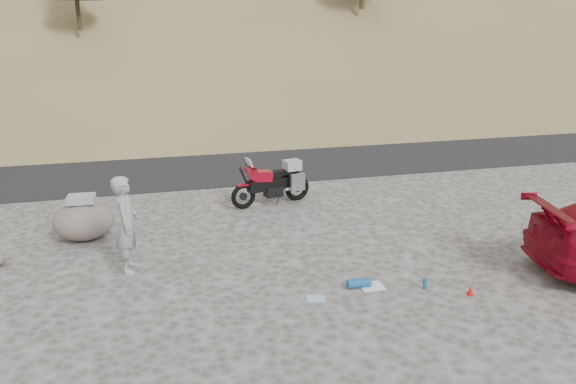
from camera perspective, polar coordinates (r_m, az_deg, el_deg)
name	(u,v)px	position (r m, az deg, el deg)	size (l,w,h in m)	color
ground	(255,268)	(11.07, -3.41, -7.67)	(140.00, 140.00, 0.00)	#474542
road	(203,160)	(19.52, -8.61, 3.26)	(120.00, 7.00, 0.05)	black
motorcycle	(275,183)	(14.56, -1.37, 0.94)	(2.21, 0.94, 1.33)	black
man	(131,270)	(11.37, -15.68, -7.62)	(0.69, 0.45, 1.88)	#96969B
boulder	(84,220)	(13.04, -20.06, -2.67)	(1.56, 1.42, 1.03)	#5F5951
gear_white_cloth	(372,286)	(10.43, 8.52, -9.45)	(0.41, 0.37, 0.01)	white
gear_blue_mat	(359,283)	(10.33, 7.22, -9.17)	(0.17, 0.17, 0.43)	#174E8C
gear_bottle	(425,284)	(10.49, 13.72, -9.04)	(0.07, 0.07, 0.20)	#174E8C
gear_funnel	(470,291)	(10.50, 18.04, -9.52)	(0.13, 0.13, 0.16)	red
gear_blue_cloth	(316,299)	(9.91, 2.86, -10.76)	(0.33, 0.24, 0.01)	#90ADDE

